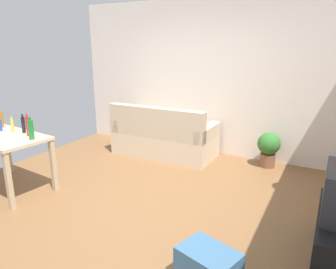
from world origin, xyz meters
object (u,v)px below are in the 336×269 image
Objects in this scene: bottle_blue at (0,125)px; bottle_dark at (23,125)px; bottle_squat at (12,125)px; bottle_red at (28,126)px; storage_box at (208,266)px; couch at (163,139)px; desk at (5,144)px; potted_plant at (269,147)px; bottle_green at (31,129)px; bottle_amber at (1,119)px.

bottle_blue is 0.78× the size of bottle_dark.
bottle_squat is 0.37m from bottle_red.
couch is at bearing 125.61° from storage_box.
desk is at bearing -69.81° from bottle_squat.
bottle_blue is at bearing -143.74° from potted_plant.
couch is 3.13× the size of potted_plant.
storage_box is 2.18× the size of bottle_squat.
storage_box is 2.35× the size of bottle_blue.
potted_plant is 1.94× the size of bottle_green.
couch is at bearing 71.06° from bottle_green.
couch is 1.80m from potted_plant.
bottle_green reaches higher than bottle_blue.
desk is at bearing -139.86° from potted_plant.
desk reaches higher than storage_box.
bottle_blue reaches higher than potted_plant.
bottle_dark reaches higher than bottle_blue.
bottle_squat is at bearing -168.52° from bottle_dark.
bottle_blue is 0.93× the size of bottle_squat.
bottle_amber is 0.55m from bottle_dark.
potted_plant is 2.92m from storage_box.
couch is at bearing 57.65° from bottle_squat.
bottle_dark reaches higher than storage_box.
bottle_dark is 0.89× the size of bottle_green.
bottle_blue is 0.69× the size of bottle_red.
bottle_red is (-0.90, -2.04, 0.59)m from couch.
bottle_dark is at bearing 158.89° from bottle_red.
bottle_amber is 1.20× the size of bottle_squat.
couch is 2.44m from bottle_squat.
bottle_amber reaches higher than potted_plant.
bottle_amber is (-3.40, -2.23, 0.55)m from potted_plant.
desk is 0.35m from bottle_blue.
couch is 8.10× the size of bottle_squat.
bottle_green is (0.35, -0.16, 0.02)m from bottle_dark.
bottle_blue is (0.17, -0.14, -0.03)m from bottle_amber.
potted_plant reaches higher than storage_box.
bottle_amber reaches higher than couch.
potted_plant is at bearing 44.33° from bottle_green.
bottle_red is 0.20m from bottle_green.
storage_box is (3.06, -0.40, -0.50)m from desk.
bottle_squat is at bearing -142.67° from potted_plant.
bottle_green is at bearing 71.06° from couch.
bottle_amber is (-1.63, -1.92, 0.57)m from couch.
bottle_blue is (-3.33, 0.54, 0.70)m from storage_box.
bottle_squat is (0.36, -0.09, -0.02)m from bottle_amber.
bottle_blue is (-0.26, 0.13, 0.20)m from desk.
bottle_amber is 0.37m from bottle_squat.
bottle_red is at bearing -21.11° from bottle_dark.
bottle_squat is 0.75× the size of bottle_green.
bottle_squat is 0.56m from bottle_green.
potted_plant is at bearing 37.33° from bottle_squat.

